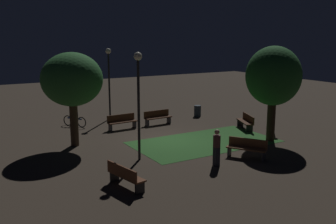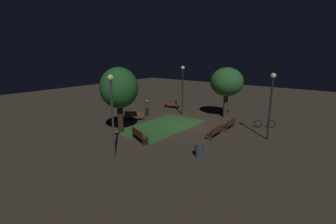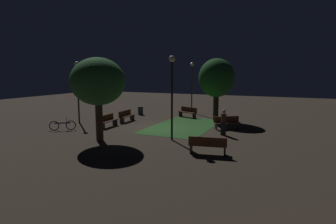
{
  "view_description": "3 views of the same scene",
  "coord_description": "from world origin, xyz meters",
  "px_view_note": "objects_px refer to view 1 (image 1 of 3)",
  "views": [
    {
      "loc": [
        10.26,
        17.13,
        5.49
      ],
      "look_at": [
        -0.23,
        -0.58,
        1.4
      ],
      "focal_mm": 41.01,
      "sensor_mm": 36.0,
      "label": 1
    },
    {
      "loc": [
        -16.63,
        -11.09,
        5.97
      ],
      "look_at": [
        -0.61,
        1.27,
        1.1
      ],
      "focal_mm": 26.08,
      "sensor_mm": 36.0,
      "label": 2
    },
    {
      "loc": [
        17.12,
        8.29,
        3.87
      ],
      "look_at": [
        -0.43,
        0.46,
        1.1
      ],
      "focal_mm": 29.21,
      "sensor_mm": 36.0,
      "label": 3
    }
  ],
  "objects_px": {
    "bench_corner": "(247,147)",
    "tree_left_canopy": "(273,77)",
    "lamp_post_plaza_east": "(138,88)",
    "bicycle": "(75,121)",
    "tree_back_right": "(72,80)",
    "lamp_post_near_wall": "(274,72)",
    "trash_bin": "(198,111)",
    "lamp_post_plaza_west": "(109,72)",
    "bench_back_row": "(125,175)",
    "bench_front_left": "(158,117)",
    "pedestrian": "(217,147)",
    "bench_by_lamp": "(246,121)",
    "bench_lawn_edge": "(122,121)"
  },
  "relations": [
    {
      "from": "bench_corner",
      "to": "tree_left_canopy",
      "type": "xyz_separation_m",
      "value": [
        -3.06,
        -1.56,
        2.95
      ]
    },
    {
      "from": "tree_left_canopy",
      "to": "lamp_post_plaza_east",
      "type": "relative_size",
      "value": 1.04
    },
    {
      "from": "tree_left_canopy",
      "to": "bicycle",
      "type": "distance_m",
      "value": 12.06
    },
    {
      "from": "tree_back_right",
      "to": "bicycle",
      "type": "distance_m",
      "value": 5.22
    },
    {
      "from": "lamp_post_near_wall",
      "to": "trash_bin",
      "type": "xyz_separation_m",
      "value": [
        3.06,
        -3.96,
        -2.89
      ]
    },
    {
      "from": "lamp_post_plaza_west",
      "to": "trash_bin",
      "type": "height_order",
      "value": "lamp_post_plaza_west"
    },
    {
      "from": "bench_back_row",
      "to": "lamp_post_plaza_east",
      "type": "distance_m",
      "value": 4.3
    },
    {
      "from": "bench_corner",
      "to": "lamp_post_plaza_east",
      "type": "height_order",
      "value": "lamp_post_plaza_east"
    },
    {
      "from": "bench_front_left",
      "to": "trash_bin",
      "type": "distance_m",
      "value": 3.7
    },
    {
      "from": "lamp_post_plaza_west",
      "to": "lamp_post_plaza_east",
      "type": "bearing_deg",
      "value": 76.04
    },
    {
      "from": "lamp_post_plaza_west",
      "to": "trash_bin",
      "type": "relative_size",
      "value": 6.18
    },
    {
      "from": "lamp_post_near_wall",
      "to": "bicycle",
      "type": "relative_size",
      "value": 3.27
    },
    {
      "from": "bench_corner",
      "to": "pedestrian",
      "type": "xyz_separation_m",
      "value": [
        1.9,
        0.19,
        0.37
      ]
    },
    {
      "from": "bench_front_left",
      "to": "tree_left_canopy",
      "type": "height_order",
      "value": "tree_left_canopy"
    },
    {
      "from": "lamp_post_near_wall",
      "to": "lamp_post_plaza_east",
      "type": "relative_size",
      "value": 1.01
    },
    {
      "from": "bench_back_row",
      "to": "lamp_post_near_wall",
      "type": "distance_m",
      "value": 14.05
    },
    {
      "from": "tree_back_right",
      "to": "pedestrian",
      "type": "relative_size",
      "value": 2.93
    },
    {
      "from": "trash_bin",
      "to": "tree_back_right",
      "type": "bearing_deg",
      "value": 16.22
    },
    {
      "from": "tree_back_right",
      "to": "pedestrian",
      "type": "xyz_separation_m",
      "value": [
        -4.28,
        6.17,
        -2.5
      ]
    },
    {
      "from": "bench_by_lamp",
      "to": "trash_bin",
      "type": "xyz_separation_m",
      "value": [
        0.35,
        -4.56,
        -0.1
      ]
    },
    {
      "from": "bench_by_lamp",
      "to": "bench_lawn_edge",
      "type": "bearing_deg",
      "value": -30.59
    },
    {
      "from": "bench_front_left",
      "to": "lamp_post_near_wall",
      "type": "relative_size",
      "value": 0.37
    },
    {
      "from": "bench_lawn_edge",
      "to": "trash_bin",
      "type": "xyz_separation_m",
      "value": [
        -6.05,
        -0.77,
        -0.1
      ]
    },
    {
      "from": "bench_front_left",
      "to": "tree_left_canopy",
      "type": "relative_size",
      "value": 0.36
    },
    {
      "from": "tree_left_canopy",
      "to": "trash_bin",
      "type": "distance_m",
      "value": 7.82
    },
    {
      "from": "bench_corner",
      "to": "bench_back_row",
      "type": "bearing_deg",
      "value": 3.87
    },
    {
      "from": "bench_front_left",
      "to": "lamp_post_near_wall",
      "type": "height_order",
      "value": "lamp_post_near_wall"
    },
    {
      "from": "trash_bin",
      "to": "lamp_post_plaza_west",
      "type": "bearing_deg",
      "value": -22.72
    },
    {
      "from": "tree_left_canopy",
      "to": "pedestrian",
      "type": "bearing_deg",
      "value": 19.44
    },
    {
      "from": "bench_back_row",
      "to": "trash_bin",
      "type": "height_order",
      "value": "bench_back_row"
    },
    {
      "from": "tree_back_right",
      "to": "tree_left_canopy",
      "type": "bearing_deg",
      "value": 154.43
    },
    {
      "from": "bench_corner",
      "to": "tree_back_right",
      "type": "xyz_separation_m",
      "value": [
        6.17,
        -5.98,
        2.87
      ]
    },
    {
      "from": "lamp_post_near_wall",
      "to": "bench_front_left",
      "type": "bearing_deg",
      "value": -25.51
    },
    {
      "from": "lamp_post_plaza_west",
      "to": "lamp_post_near_wall",
      "type": "distance_m",
      "value": 10.66
    },
    {
      "from": "trash_bin",
      "to": "bicycle",
      "type": "relative_size",
      "value": 0.51
    },
    {
      "from": "bench_lawn_edge",
      "to": "tree_left_canopy",
      "type": "relative_size",
      "value": 0.36
    },
    {
      "from": "bench_lawn_edge",
      "to": "tree_left_canopy",
      "type": "xyz_separation_m",
      "value": [
        -5.74,
        6.43,
        2.95
      ]
    },
    {
      "from": "lamp_post_plaza_east",
      "to": "lamp_post_plaza_west",
      "type": "bearing_deg",
      "value": -103.96
    },
    {
      "from": "lamp_post_plaza_west",
      "to": "pedestrian",
      "type": "relative_size",
      "value": 2.92
    },
    {
      "from": "bench_back_row",
      "to": "lamp_post_near_wall",
      "type": "height_order",
      "value": "lamp_post_near_wall"
    },
    {
      "from": "bench_by_lamp",
      "to": "lamp_post_plaza_west",
      "type": "xyz_separation_m",
      "value": [
        5.9,
        -6.88,
        2.7
      ]
    },
    {
      "from": "lamp_post_plaza_west",
      "to": "lamp_post_plaza_east",
      "type": "distance_m",
      "value": 9.1
    },
    {
      "from": "bench_front_left",
      "to": "lamp_post_near_wall",
      "type": "bearing_deg",
      "value": 154.49
    },
    {
      "from": "bicycle",
      "to": "lamp_post_near_wall",
      "type": "bearing_deg",
      "value": 155.19
    },
    {
      "from": "lamp_post_near_wall",
      "to": "lamp_post_plaza_west",
      "type": "bearing_deg",
      "value": -36.11
    },
    {
      "from": "trash_bin",
      "to": "bench_lawn_edge",
      "type": "bearing_deg",
      "value": 7.27
    },
    {
      "from": "lamp_post_plaza_east",
      "to": "bench_corner",
      "type": "bearing_deg",
      "value": 152.71
    },
    {
      "from": "bench_back_row",
      "to": "lamp_post_near_wall",
      "type": "bearing_deg",
      "value": -157.67
    },
    {
      "from": "bench_lawn_edge",
      "to": "bench_by_lamp",
      "type": "relative_size",
      "value": 0.98
    },
    {
      "from": "bench_lawn_edge",
      "to": "pedestrian",
      "type": "relative_size",
      "value": 1.13
    }
  ]
}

